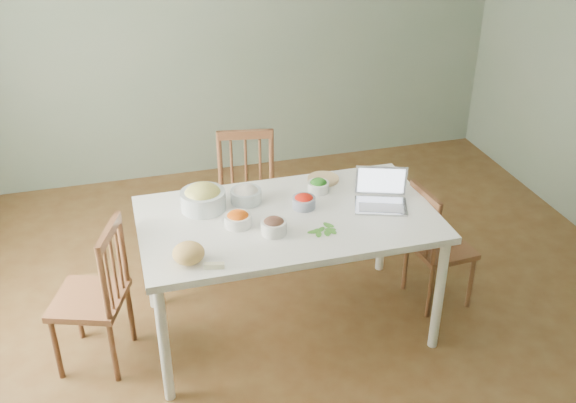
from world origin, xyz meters
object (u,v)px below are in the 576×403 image
object	(u,v)px
chair_left	(88,296)
chair_right	(441,245)
dining_table	(288,273)
bread_boule	(188,253)
bowl_squash	(203,197)
laptop	(382,191)
chair_far	(248,204)

from	to	relation	value
chair_left	chair_right	world-z (taller)	chair_left
dining_table	bread_boule	bearing A→B (deg)	-153.23
bowl_squash	laptop	world-z (taller)	laptop
bread_boule	bowl_squash	world-z (taller)	bowl_squash
dining_table	bread_boule	world-z (taller)	bread_boule
dining_table	bowl_squash	size ratio (longest dim) A/B	6.48
bowl_squash	dining_table	bearing A→B (deg)	-25.43
bowl_squash	chair_left	bearing A→B (deg)	-163.92
dining_table	bowl_squash	world-z (taller)	bowl_squash
chair_right	laptop	xyz separation A→B (m)	(-0.49, -0.06, 0.51)
bread_boule	bowl_squash	size ratio (longest dim) A/B	0.63
dining_table	chair_left	xyz separation A→B (m)	(-1.21, 0.01, 0.06)
chair_far	chair_right	world-z (taller)	chair_far
chair_left	chair_far	bearing A→B (deg)	144.06
dining_table	laptop	size ratio (longest dim) A/B	5.62
chair_left	bread_boule	xyz separation A→B (m)	(0.57, -0.34, 0.42)
chair_right	laptop	distance (m)	0.71
bowl_squash	bread_boule	bearing A→B (deg)	-107.07
chair_far	chair_left	xyz separation A→B (m)	(-1.13, -0.78, -0.02)
chair_far	bread_boule	size ratio (longest dim) A/B	5.70
chair_far	bread_boule	distance (m)	1.31
chair_far	chair_right	size ratio (longest dim) A/B	1.14
bread_boule	laptop	world-z (taller)	laptop
chair_right	laptop	bearing A→B (deg)	92.02
bread_boule	laptop	size ratio (longest dim) A/B	0.55
dining_table	bread_boule	size ratio (longest dim) A/B	10.23
bowl_squash	chair_far	bearing A→B (deg)	55.12
dining_table	chair_far	distance (m)	0.80
chair_right	laptop	size ratio (longest dim) A/B	2.76
dining_table	chair_right	size ratio (longest dim) A/B	2.04
chair_left	chair_right	distance (m)	2.28
chair_left	bread_boule	distance (m)	0.78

